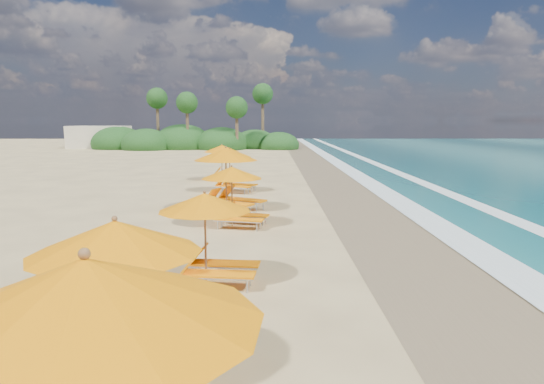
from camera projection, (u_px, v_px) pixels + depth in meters
name	position (u px, v px, depth m)	size (l,w,h in m)	color
ground	(272.00, 229.00, 15.98)	(160.00, 160.00, 0.00)	#D1B87A
wet_sand	(395.00, 228.00, 15.99)	(4.00, 160.00, 0.01)	olive
surf_foam	(478.00, 228.00, 16.00)	(4.00, 160.00, 0.01)	white
station_1	(129.00, 292.00, 6.38)	(2.88, 2.82, 2.27)	olive
station_2	(212.00, 231.00, 10.51)	(2.30, 2.16, 2.01)	olive
station_3	(237.00, 192.00, 16.16)	(2.50, 2.41, 2.04)	olive
station_4	(230.00, 175.00, 18.96)	(3.35, 3.35, 2.51)	olive
station_5	(233.00, 167.00, 24.02)	(2.81, 2.77, 2.18)	olive
station_6	(225.00, 160.00, 28.74)	(2.39, 2.24, 2.13)	olive
treeline	(190.00, 141.00, 60.84)	(25.80, 8.80, 9.74)	#163D14
beach_building	(100.00, 137.00, 63.20)	(7.00, 5.00, 2.80)	beige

